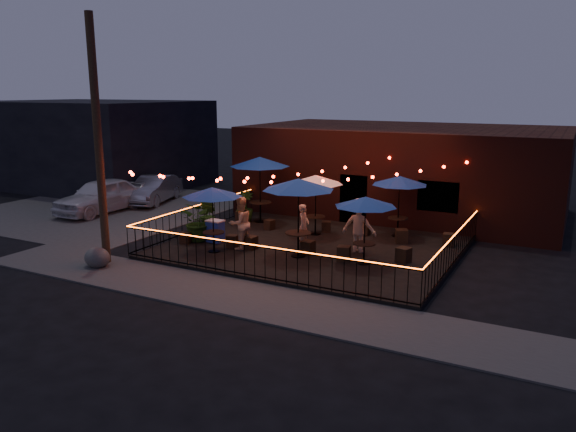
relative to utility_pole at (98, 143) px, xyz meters
name	(u,v)px	position (x,y,z in m)	size (l,w,h in m)	color
ground	(286,265)	(5.40, 2.60, -4.00)	(110.00, 110.00, 0.00)	black
patio	(312,248)	(5.40, 4.60, -3.92)	(10.00, 8.00, 0.15)	black
sidewalk	(232,295)	(5.40, -0.65, -3.98)	(18.00, 2.50, 0.05)	#413E3C
parking_lot	(108,208)	(-6.60, 6.60, -3.99)	(11.00, 12.00, 0.02)	#413E3C
brick_building	(405,170)	(6.40, 12.59, -2.00)	(14.00, 8.00, 4.00)	#36140E
background_building	(93,143)	(-12.60, 11.60, -1.50)	(12.00, 9.00, 5.00)	black
utility_pole	(98,143)	(0.00, 0.00, 0.00)	(0.26, 0.26, 8.00)	#352515
fence_front	(255,262)	(5.40, 0.60, -3.34)	(10.00, 0.04, 1.04)	black
fence_left	(199,218)	(0.40, 4.60, -3.34)	(0.04, 8.00, 1.04)	black
fence_right	(454,250)	(10.40, 4.60, -3.34)	(0.04, 8.00, 1.04)	black
festoon_lights	(283,180)	(4.39, 4.30, -1.48)	(10.02, 8.72, 1.32)	#FF1F0B
cafe_table_0	(212,193)	(2.68, 2.36, -1.77)	(2.42, 2.42, 2.27)	black
cafe_table_1	(260,163)	(1.81, 7.03, -1.31)	(3.12, 3.12, 2.78)	black
cafe_table_2	(298,185)	(5.53, 3.22, -1.42)	(2.64, 2.64, 2.66)	black
cafe_table_3	(316,180)	(4.79, 6.18, -1.72)	(2.51, 2.51, 2.33)	black
cafe_table_4	(366,203)	(7.78, 3.48, -1.83)	(2.19, 2.19, 2.21)	black
cafe_table_5	(400,181)	(7.71, 7.40, -1.71)	(2.47, 2.47, 2.34)	black
bistro_chair_0	(186,238)	(1.13, 2.78, -3.64)	(0.35, 0.35, 0.42)	black
bistro_chair_1	(232,241)	(2.93, 3.15, -3.63)	(0.37, 0.37, 0.44)	black
bistro_chair_2	(242,217)	(1.23, 6.48, -3.60)	(0.43, 0.43, 0.51)	black
bistro_chair_3	(269,225)	(2.82, 6.03, -3.65)	(0.33, 0.33, 0.40)	black
bistro_chair_4	(251,243)	(3.65, 3.23, -3.62)	(0.39, 0.39, 0.46)	black
bistro_chair_5	(308,248)	(5.72, 3.60, -3.62)	(0.39, 0.39, 0.47)	black
bistro_chair_6	(326,227)	(5.01, 6.75, -3.64)	(0.35, 0.35, 0.41)	black
bistro_chair_7	(365,230)	(6.55, 6.97, -3.65)	(0.34, 0.34, 0.40)	black
bistro_chair_8	(344,253)	(7.07, 3.51, -3.61)	(0.41, 0.41, 0.48)	black
bistro_chair_9	(404,255)	(8.87, 4.26, -3.61)	(0.41, 0.41, 0.48)	black
bistro_chair_10	(401,236)	(8.13, 6.53, -3.60)	(0.43, 0.43, 0.50)	black
bistro_chair_11	(449,240)	(9.76, 6.89, -3.62)	(0.39, 0.39, 0.46)	black
patron_a	(304,226)	(5.16, 4.40, -3.08)	(0.56, 0.37, 1.55)	tan
patron_b	(240,223)	(3.32, 3.10, -2.92)	(0.91, 0.71, 1.87)	#D1A28E
patron_c	(359,225)	(7.15, 4.68, -2.91)	(1.22, 0.70, 1.88)	#DDB392
potted_shrub_a	(199,222)	(1.40, 3.28, -3.11)	(1.33, 1.15, 1.48)	#0D3E0E
potted_shrub_b	(208,215)	(0.80, 4.69, -3.20)	(0.72, 0.58, 1.30)	#193A12
potted_shrub_c	(245,207)	(1.24, 6.70, -3.19)	(0.74, 0.74, 1.33)	#0C3F0F
cooler	(215,231)	(2.00, 3.44, -3.43)	(0.65, 0.49, 0.83)	#203DB9
boulder	(97,258)	(0.12, -0.52, -3.66)	(0.88, 0.75, 0.69)	#464641
car_white	(101,196)	(-6.10, 5.74, -3.20)	(1.89, 4.69, 1.60)	silver
car_silver	(154,189)	(-5.48, 8.70, -3.31)	(1.47, 4.20, 1.38)	#96959C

